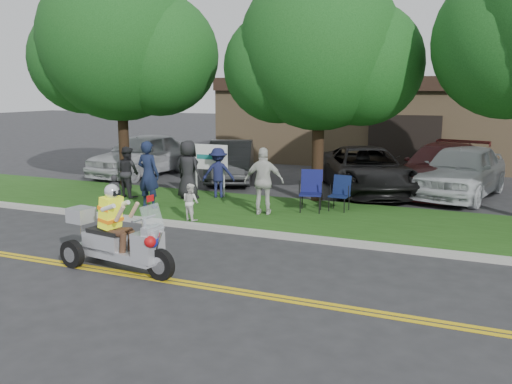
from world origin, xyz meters
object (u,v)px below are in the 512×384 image
at_px(lawn_chair_a, 311,188).
at_px(parked_car_left, 231,161).
at_px(parked_car_mid, 366,170).
at_px(parked_car_right, 442,169).
at_px(trike_scooter, 115,240).
at_px(spectator_adult_mid, 128,172).
at_px(spectator_adult_left, 148,174).
at_px(spectator_adult_right, 264,181).
at_px(parked_car_far_right, 461,171).
at_px(parked_car_far_left, 142,154).
at_px(lawn_chair_b, 341,191).

bearing_deg(lawn_chair_a, parked_car_left, 124.98).
relative_size(parked_car_mid, parked_car_right, 0.98).
relative_size(trike_scooter, spectator_adult_mid, 1.62).
distance_m(spectator_adult_mid, parked_car_left, 4.87).
relative_size(spectator_adult_left, spectator_adult_right, 1.05).
xyz_separation_m(spectator_adult_left, parked_car_far_right, (8.19, 5.75, -0.21)).
xyz_separation_m(trike_scooter, parked_car_right, (5.22, 10.99, 0.22)).
relative_size(spectator_adult_right, parked_car_far_right, 0.36).
relative_size(parked_car_far_left, parked_car_left, 1.10).
bearing_deg(parked_car_mid, spectator_adult_right, -135.00).
xyz_separation_m(trike_scooter, spectator_adult_right, (1.02, 5.15, 0.43)).
xyz_separation_m(parked_car_far_left, parked_car_right, (11.52, 0.97, -0.05)).
height_order(spectator_adult_left, parked_car_right, spectator_adult_left).
bearing_deg(parked_car_right, trike_scooter, -104.15).
distance_m(lawn_chair_b, parked_car_left, 6.54).
bearing_deg(parked_car_far_right, spectator_adult_right, -120.13).
relative_size(lawn_chair_b, spectator_adult_right, 0.54).
relative_size(spectator_adult_mid, parked_car_right, 0.29).
bearing_deg(lawn_chair_b, spectator_adult_right, -138.62).
distance_m(lawn_chair_b, parked_car_far_left, 9.79).
xyz_separation_m(parked_car_far_left, parked_car_left, (3.85, 0.32, -0.10)).
distance_m(trike_scooter, spectator_adult_left, 5.23).
bearing_deg(spectator_adult_left, lawn_chair_a, -157.98).
bearing_deg(parked_car_mid, parked_car_far_right, -16.65).
distance_m(lawn_chair_a, spectator_adult_left, 4.68).
bearing_deg(spectator_adult_left, parked_car_mid, -130.31).
distance_m(spectator_adult_mid, parked_car_right, 10.49).
relative_size(lawn_chair_b, parked_car_right, 0.17).
distance_m(parked_car_left, parked_car_far_right, 8.29).
xyz_separation_m(spectator_adult_mid, parked_car_mid, (6.64, 4.30, -0.14)).
bearing_deg(trike_scooter, parked_car_mid, 82.70).
bearing_deg(parked_car_left, lawn_chair_b, -57.70).
xyz_separation_m(lawn_chair_b, parked_car_mid, (-0.01, 3.48, 0.11)).
xyz_separation_m(lawn_chair_a, spectator_adult_mid, (-5.91, -0.43, 0.16)).
xyz_separation_m(lawn_chair_b, spectator_adult_left, (-5.19, -1.84, 0.41)).
relative_size(trike_scooter, parked_car_far_right, 0.51).
bearing_deg(spectator_adult_left, lawn_chair_b, -156.58).
xyz_separation_m(parked_car_mid, parked_car_far_right, (3.02, 0.42, 0.10)).
relative_size(lawn_chair_a, spectator_adult_left, 0.59).
bearing_deg(spectator_adult_mid, lawn_chair_b, -155.98).
distance_m(parked_car_far_left, parked_car_far_right, 12.15).
bearing_deg(parked_car_mid, parked_car_far_left, 155.05).
xyz_separation_m(spectator_adult_mid, parked_car_far_left, (-2.48, 4.35, -0.05)).
distance_m(trike_scooter, parked_car_mid, 10.36).
height_order(lawn_chair_a, spectator_adult_right, spectator_adult_right).
xyz_separation_m(trike_scooter, lawn_chair_a, (2.08, 6.10, 0.16)).
xyz_separation_m(lawn_chair_b, parked_car_far_left, (-9.13, 3.53, 0.21)).
bearing_deg(parked_car_left, spectator_adult_left, -110.66).
distance_m(lawn_chair_b, spectator_adult_left, 5.52).
bearing_deg(parked_car_far_left, lawn_chair_a, -20.01).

